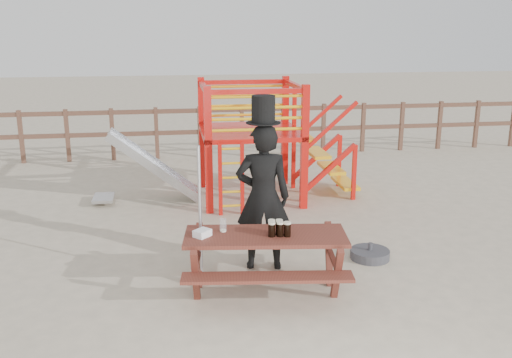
# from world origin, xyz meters

# --- Properties ---
(ground) EXTENTS (60.00, 60.00, 0.00)m
(ground) POSITION_xyz_m (0.00, 0.00, 0.00)
(ground) COLOR #C1B196
(ground) RESTS_ON ground
(back_fence) EXTENTS (15.09, 0.09, 1.20)m
(back_fence) POSITION_xyz_m (0.00, 7.00, 0.74)
(back_fence) COLOR brown
(back_fence) RESTS_ON ground
(playground_fort) EXTENTS (4.71, 1.84, 2.10)m
(playground_fort) POSITION_xyz_m (0.12, 3.58, 1.07)
(playground_fort) COLOR red
(playground_fort) RESTS_ON ground
(picnic_table) EXTENTS (2.00, 1.50, 0.72)m
(picnic_table) POSITION_xyz_m (-0.18, -0.22, 0.45)
(picnic_table) COLOR maroon
(picnic_table) RESTS_ON ground
(man_with_hat) EXTENTS (0.74, 0.54, 2.22)m
(man_with_hat) POSITION_xyz_m (-0.09, 0.49, 0.99)
(man_with_hat) COLOR black
(man_with_hat) RESTS_ON ground
(metal_pole) EXTENTS (0.04, 0.04, 1.71)m
(metal_pole) POSITION_xyz_m (-0.90, 0.08, 0.86)
(metal_pole) COLOR #B2B2B7
(metal_pole) RESTS_ON ground
(parasol_base) EXTENTS (0.53, 0.53, 0.22)m
(parasol_base) POSITION_xyz_m (1.37, 0.53, 0.06)
(parasol_base) COLOR #38383D
(parasol_base) RESTS_ON ground
(paper_bag) EXTENTS (0.23, 0.23, 0.08)m
(paper_bag) POSITION_xyz_m (-0.90, -0.18, 0.76)
(paper_bag) COLOR white
(paper_bag) RESTS_ON picnic_table
(stout_pints) EXTENTS (0.26, 0.18, 0.17)m
(stout_pints) POSITION_xyz_m (-0.05, -0.28, 0.80)
(stout_pints) COLOR black
(stout_pints) RESTS_ON picnic_table
(empty_glasses) EXTENTS (0.08, 0.08, 0.15)m
(empty_glasses) POSITION_xyz_m (-0.65, -0.05, 0.79)
(empty_glasses) COLOR silver
(empty_glasses) RESTS_ON picnic_table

